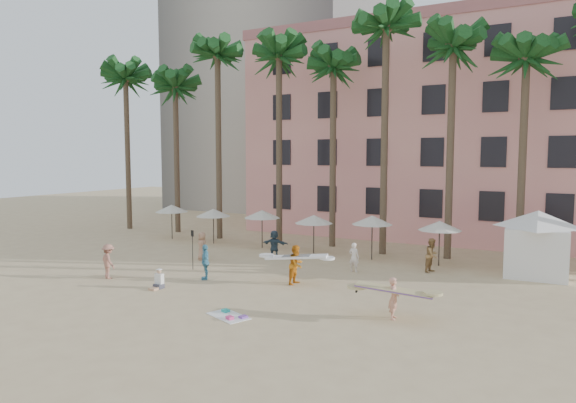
# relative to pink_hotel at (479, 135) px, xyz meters

# --- Properties ---
(ground) EXTENTS (120.00, 120.00, 0.00)m
(ground) POSITION_rel_pink_hotel_xyz_m (-7.00, -26.00, -8.00)
(ground) COLOR #D1B789
(ground) RESTS_ON ground
(pink_hotel) EXTENTS (35.00, 14.00, 16.00)m
(pink_hotel) POSITION_rel_pink_hotel_xyz_m (0.00, 0.00, 0.00)
(pink_hotel) COLOR #FAA598
(pink_hotel) RESTS_ON ground
(palm_row) EXTENTS (44.40, 5.40, 16.30)m
(palm_row) POSITION_rel_pink_hotel_xyz_m (-6.49, -11.00, 4.97)
(palm_row) COLOR brown
(palm_row) RESTS_ON ground
(umbrella_row) EXTENTS (22.50, 2.70, 2.73)m
(umbrella_row) POSITION_rel_pink_hotel_xyz_m (-10.00, -13.50, -5.67)
(umbrella_row) COLOR #332B23
(umbrella_row) RESTS_ON ground
(cabana) EXTENTS (4.61, 4.61, 3.50)m
(cabana) POSITION_rel_pink_hotel_xyz_m (5.09, -13.48, -5.93)
(cabana) COLOR white
(cabana) RESTS_ON ground
(beach_towel) EXTENTS (2.04, 1.58, 0.14)m
(beach_towel) POSITION_rel_pink_hotel_xyz_m (-5.26, -26.90, -7.97)
(beach_towel) COLOR white
(beach_towel) RESTS_ON ground
(carrier_yellow) EXTENTS (3.04, 1.24, 1.66)m
(carrier_yellow) POSITION_rel_pink_hotel_xyz_m (0.57, -24.07, -7.05)
(carrier_yellow) COLOR tan
(carrier_yellow) RESTS_ON ground
(carrier_white) EXTENTS (3.17, 1.56, 1.96)m
(carrier_white) POSITION_rel_pink_hotel_xyz_m (-5.32, -21.06, -6.96)
(carrier_white) COLOR orange
(carrier_white) RESTS_ON ground
(beachgoers) EXTENTS (15.57, 10.57, 1.87)m
(beachgoers) POSITION_rel_pink_hotel_xyz_m (-8.94, -19.24, -7.10)
(beachgoers) COLOR #A37744
(beachgoers) RESTS_ON ground
(paddle) EXTENTS (0.18, 0.04, 2.23)m
(paddle) POSITION_rel_pink_hotel_xyz_m (-11.91, -21.00, -6.59)
(paddle) COLOR black
(paddle) RESTS_ON ground
(seated_man) EXTENTS (0.41, 0.72, 0.94)m
(seated_man) POSITION_rel_pink_hotel_xyz_m (-10.75, -25.02, -7.68)
(seated_man) COLOR #3F3F4C
(seated_man) RESTS_ON ground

